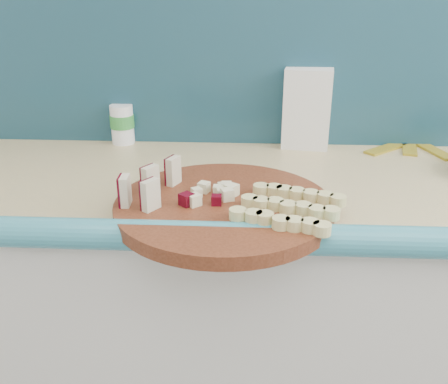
% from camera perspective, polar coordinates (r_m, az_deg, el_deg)
% --- Properties ---
extents(kitchen_counter, '(2.20, 0.63, 0.91)m').
position_cam_1_polar(kitchen_counter, '(1.44, 10.45, -15.59)').
color(kitchen_counter, silver).
rests_on(kitchen_counter, ground).
extents(backsplash, '(2.20, 0.02, 0.50)m').
position_cam_1_polar(backsplash, '(1.43, 11.18, 15.09)').
color(backsplash, teal).
rests_on(backsplash, kitchen_counter).
extents(cutting_board, '(0.56, 0.56, 0.03)m').
position_cam_1_polar(cutting_board, '(1.01, 0.00, -1.76)').
color(cutting_board, '#461F0F').
rests_on(cutting_board, kitchen_counter).
extents(apple_wedges, '(0.11, 0.17, 0.06)m').
position_cam_1_polar(apple_wedges, '(1.03, -8.47, 0.95)').
color(apple_wedges, beige).
rests_on(apple_wedges, cutting_board).
extents(apple_chunks, '(0.07, 0.07, 0.02)m').
position_cam_1_polar(apple_chunks, '(1.01, -1.51, -0.23)').
color(apple_chunks, '#F0E9C0').
rests_on(apple_chunks, cutting_board).
extents(banana_slices, '(0.23, 0.21, 0.02)m').
position_cam_1_polar(banana_slices, '(0.97, 7.47, -1.72)').
color(banana_slices, '#D6CD82').
rests_on(banana_slices, cutting_board).
extents(flour_bag, '(0.14, 0.11, 0.22)m').
position_cam_1_polar(flour_bag, '(1.42, 9.47, 9.44)').
color(flour_bag, white).
rests_on(flour_bag, kitchen_counter).
extents(canister, '(0.07, 0.07, 0.11)m').
position_cam_1_polar(canister, '(1.48, -11.56, 7.68)').
color(canister, white).
rests_on(canister, kitchen_counter).
extents(banana_peel, '(0.24, 0.21, 0.01)m').
position_cam_1_polar(banana_peel, '(1.50, 20.47, 4.76)').
color(banana_peel, gold).
rests_on(banana_peel, kitchen_counter).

